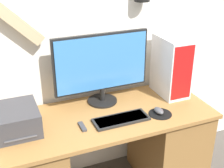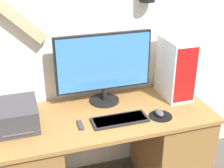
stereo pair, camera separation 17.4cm
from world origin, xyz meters
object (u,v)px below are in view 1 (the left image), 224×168
at_px(keyboard, 121,119).
at_px(remote_control, 82,127).
at_px(mouse, 159,111).
at_px(printer, 17,120).
at_px(computer_tower, 171,66).
at_px(monitor, 102,65).

bearing_deg(keyboard, remote_control, 176.31).
relative_size(mouse, printer, 0.29).
xyz_separation_m(keyboard, computer_tower, (0.55, 0.24, 0.23)).
distance_m(keyboard, printer, 0.71).
relative_size(monitor, keyboard, 1.85).
height_order(monitor, computer_tower, monitor).
bearing_deg(remote_control, monitor, 49.12).
distance_m(keyboard, computer_tower, 0.64).
bearing_deg(mouse, remote_control, 176.56).
relative_size(computer_tower, printer, 1.41).
height_order(computer_tower, printer, computer_tower).
xyz_separation_m(mouse, printer, (-0.99, 0.17, 0.06)).
distance_m(keyboard, remote_control, 0.28).
height_order(keyboard, computer_tower, computer_tower).
bearing_deg(printer, remote_control, -18.52).
bearing_deg(mouse, computer_tower, 45.96).
height_order(computer_tower, remote_control, computer_tower).
bearing_deg(monitor, printer, -166.42).
bearing_deg(monitor, remote_control, -130.88).
height_order(printer, remote_control, printer).
xyz_separation_m(keyboard, printer, (-0.69, 0.16, 0.07)).
distance_m(monitor, keyboard, 0.44).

